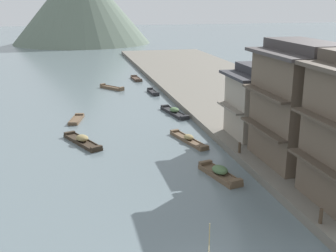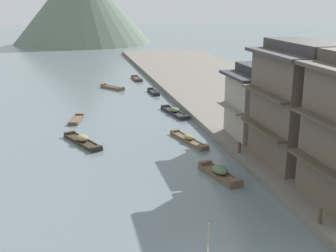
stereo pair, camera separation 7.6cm
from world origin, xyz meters
name	(u,v)px [view 1 (the left image)]	position (x,y,z in m)	size (l,w,h in m)	color
riverbank_right	(258,105)	(15.90, 30.00, 0.30)	(18.00, 110.00, 0.60)	#6B665B
boat_moored_nearest	(189,139)	(4.61, 19.57, 0.20)	(2.20, 5.54, 0.65)	brown
boat_moored_second	(76,120)	(-4.88, 28.80, 0.12)	(1.83, 3.81, 0.35)	brown
boat_moored_third	(136,79)	(4.93, 50.85, 0.15)	(1.32, 4.03, 0.45)	#423328
boat_moored_far	(220,173)	(4.61, 11.42, 0.31)	(2.06, 4.34, 0.84)	brown
boat_midriver_drifting	(82,141)	(-4.56, 21.17, 0.26)	(3.23, 5.41, 0.78)	#33281E
boat_midriver_upstream	(153,92)	(5.49, 40.22, 0.17)	(1.07, 3.58, 0.49)	#232326
boat_upstream_distant	(174,112)	(5.68, 29.12, 0.25)	(2.02, 5.65, 0.75)	#232326
boat_crossing_west	(112,88)	(0.46, 44.47, 0.18)	(3.17, 3.87, 0.53)	brown
house_waterfront_second	(301,104)	(10.79, 11.91, 4.90)	(6.33, 7.17, 8.74)	brown
house_waterfront_tall	(262,101)	(10.82, 18.31, 3.62)	(6.38, 5.48, 6.14)	gray
mooring_post_dock_near	(321,216)	(7.25, 2.97, 1.02)	(0.20, 0.20, 0.83)	#473828
mooring_post_dock_mid	(240,148)	(7.25, 14.33, 1.02)	(0.20, 0.20, 0.83)	#473828
hill_far_west	(81,2)	(-0.72, 113.56, 11.29)	(38.76, 38.76, 22.58)	#5B6B5B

